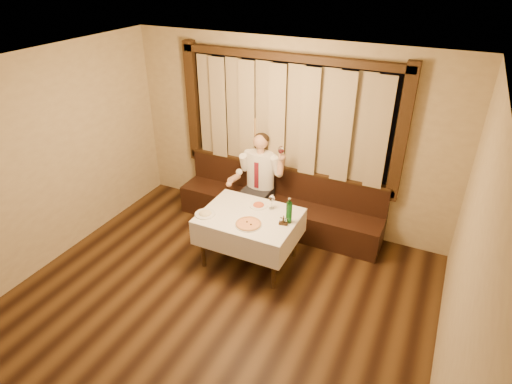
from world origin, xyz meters
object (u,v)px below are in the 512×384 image
at_px(cruet_caddy, 283,222).
at_px(seated_man, 259,175).
at_px(banquette, 279,207).
at_px(pasta_red, 259,204).
at_px(pasta_cream, 205,212).
at_px(pizza, 248,224).
at_px(dining_table, 250,222).
at_px(green_bottle, 289,212).

xyz_separation_m(cruet_caddy, seated_man, (-0.79, 0.95, 0.05)).
height_order(banquette, pasta_red, banquette).
bearing_deg(pasta_red, banquette, 90.92).
bearing_deg(pasta_cream, cruet_caddy, 12.55).
distance_m(pizza, cruet_caddy, 0.44).
relative_size(banquette, pasta_red, 13.03).
bearing_deg(pasta_red, seated_man, 115.23).
bearing_deg(cruet_caddy, banquette, 103.94).
relative_size(dining_table, seated_man, 0.86).
distance_m(dining_table, seated_man, 1.00).
bearing_deg(cruet_caddy, green_bottle, 50.65).
bearing_deg(pasta_cream, green_bottle, 16.06).
xyz_separation_m(pizza, seated_man, (-0.40, 1.15, 0.08)).
distance_m(banquette, seated_man, 0.63).
distance_m(pasta_red, pasta_cream, 0.74).
xyz_separation_m(pizza, pasta_cream, (-0.62, -0.03, 0.02)).
relative_size(pizza, pasta_red, 1.41).
bearing_deg(banquette, seated_man, -163.51).
bearing_deg(dining_table, pizza, -66.80).
bearing_deg(pasta_cream, dining_table, 24.93).
relative_size(banquette, seated_man, 2.17).
bearing_deg(pizza, seated_man, 109.18).
height_order(pizza, pasta_red, pasta_red).
bearing_deg(pizza, green_bottle, 32.54).
distance_m(pizza, seated_man, 1.22).
bearing_deg(cruet_caddy, dining_table, 166.56).
bearing_deg(banquette, pasta_red, -89.08).
xyz_separation_m(green_bottle, seated_man, (-0.84, 0.87, -0.06)).
distance_m(pizza, pasta_red, 0.48).
bearing_deg(dining_table, green_bottle, 6.34).
bearing_deg(green_bottle, pizza, -147.46).
bearing_deg(pasta_cream, pizza, 2.48).
distance_m(pasta_red, cruet_caddy, 0.55).
height_order(banquette, green_bottle, green_bottle).
height_order(dining_table, pasta_cream, pasta_cream).
height_order(banquette, dining_table, banquette).
bearing_deg(cruet_caddy, pasta_red, 138.82).
bearing_deg(green_bottle, dining_table, -173.66).
bearing_deg(pasta_red, cruet_caddy, -30.06).
bearing_deg(dining_table, seated_man, 108.20).
bearing_deg(cruet_caddy, seated_man, 118.71).
distance_m(dining_table, pizza, 0.27).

